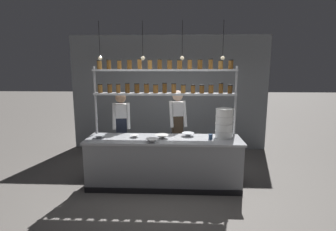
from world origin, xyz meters
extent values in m
plane|color=slate|center=(0.00, 0.00, 0.00)|extent=(40.00, 40.00, 0.00)
cube|color=gray|center=(0.00, 2.41, 1.53)|extent=(5.26, 0.12, 3.05)
cube|color=gray|center=(0.00, 0.00, 0.44)|extent=(2.80, 0.72, 0.88)
cube|color=#ADAFB5|center=(0.00, 0.00, 0.90)|extent=(2.86, 0.76, 0.04)
cube|color=black|center=(0.00, -0.36, 0.05)|extent=(2.80, 0.03, 0.10)
cylinder|color=#ADAFB5|center=(-1.35, 0.33, 1.12)|extent=(0.04, 0.04, 2.24)
cylinder|color=#ADAFB5|center=(1.35, 0.33, 1.12)|extent=(0.04, 0.04, 2.24)
cube|color=#ADAFB5|center=(0.00, 0.33, 1.71)|extent=(2.70, 0.28, 0.04)
cylinder|color=brown|center=(-1.25, 0.33, 1.81)|extent=(0.09, 0.09, 0.15)
cylinder|color=black|center=(-1.25, 0.33, 1.89)|extent=(0.09, 0.09, 0.02)
cylinder|color=brown|center=(-1.06, 0.33, 1.81)|extent=(0.09, 0.09, 0.16)
cylinder|color=black|center=(-1.06, 0.33, 1.90)|extent=(0.09, 0.09, 0.02)
cylinder|color=brown|center=(-0.89, 0.33, 1.81)|extent=(0.08, 0.08, 0.16)
cylinder|color=black|center=(-0.89, 0.33, 1.90)|extent=(0.08, 0.08, 0.02)
cylinder|color=#513314|center=(-0.72, 0.33, 1.81)|extent=(0.09, 0.09, 0.17)
cylinder|color=black|center=(-0.72, 0.33, 1.91)|extent=(0.09, 0.09, 0.02)
cylinder|color=#513314|center=(-0.53, 0.33, 1.81)|extent=(0.10, 0.10, 0.17)
cylinder|color=black|center=(-0.53, 0.33, 1.91)|extent=(0.10, 0.10, 0.02)
cylinder|color=brown|center=(-0.35, 0.33, 1.81)|extent=(0.10, 0.10, 0.16)
cylinder|color=black|center=(-0.35, 0.33, 1.90)|extent=(0.10, 0.10, 0.02)
cylinder|color=brown|center=(-0.17, 0.33, 1.80)|extent=(0.10, 0.10, 0.15)
cylinder|color=black|center=(-0.17, 0.33, 1.89)|extent=(0.10, 0.10, 0.02)
cylinder|color=#513314|center=(0.00, 0.33, 1.82)|extent=(0.09, 0.09, 0.18)
cylinder|color=black|center=(0.00, 0.33, 1.92)|extent=(0.09, 0.09, 0.02)
cylinder|color=brown|center=(0.17, 0.33, 1.81)|extent=(0.09, 0.09, 0.17)
cylinder|color=black|center=(0.17, 0.33, 1.91)|extent=(0.09, 0.09, 0.02)
cylinder|color=brown|center=(0.35, 0.33, 1.80)|extent=(0.09, 0.09, 0.15)
cylinder|color=black|center=(0.35, 0.33, 1.89)|extent=(0.09, 0.09, 0.02)
cylinder|color=brown|center=(0.54, 0.33, 1.80)|extent=(0.08, 0.08, 0.14)
cylinder|color=black|center=(0.54, 0.33, 1.88)|extent=(0.08, 0.08, 0.02)
cylinder|color=brown|center=(0.71, 0.33, 1.80)|extent=(0.09, 0.09, 0.14)
cylinder|color=black|center=(0.71, 0.33, 1.88)|extent=(0.09, 0.09, 0.02)
cylinder|color=brown|center=(0.88, 0.33, 1.80)|extent=(0.10, 0.10, 0.15)
cylinder|color=black|center=(0.88, 0.33, 1.89)|extent=(0.10, 0.10, 0.02)
cylinder|color=brown|center=(1.07, 0.33, 1.82)|extent=(0.08, 0.08, 0.18)
cylinder|color=black|center=(1.07, 0.33, 1.92)|extent=(0.09, 0.09, 0.02)
cylinder|color=#513314|center=(1.24, 0.33, 1.80)|extent=(0.09, 0.09, 0.14)
cylinder|color=black|center=(1.24, 0.33, 1.88)|extent=(0.09, 0.09, 0.02)
cube|color=#ADAFB5|center=(0.00, 0.33, 2.16)|extent=(2.70, 0.28, 0.04)
cylinder|color=brown|center=(-1.24, 0.33, 2.26)|extent=(0.09, 0.09, 0.15)
cylinder|color=black|center=(-1.24, 0.33, 2.34)|extent=(0.09, 0.09, 0.02)
cylinder|color=#513314|center=(-1.06, 0.33, 2.26)|extent=(0.08, 0.08, 0.16)
cylinder|color=black|center=(-1.06, 0.33, 2.35)|extent=(0.08, 0.08, 0.02)
cylinder|color=brown|center=(-0.86, 0.33, 2.26)|extent=(0.08, 0.08, 0.16)
cylinder|color=black|center=(-0.86, 0.33, 2.34)|extent=(0.08, 0.08, 0.02)
cylinder|color=#513314|center=(-0.66, 0.33, 2.26)|extent=(0.09, 0.09, 0.16)
cylinder|color=black|center=(-0.66, 0.33, 2.35)|extent=(0.09, 0.09, 0.02)
cylinder|color=brown|center=(-0.47, 0.33, 2.27)|extent=(0.08, 0.08, 0.18)
cylinder|color=black|center=(-0.47, 0.33, 2.37)|extent=(0.08, 0.08, 0.02)
cylinder|color=brown|center=(-0.28, 0.33, 2.26)|extent=(0.08, 0.08, 0.16)
cylinder|color=black|center=(-0.28, 0.33, 2.35)|extent=(0.08, 0.08, 0.02)
cylinder|color=#513314|center=(-0.09, 0.33, 2.26)|extent=(0.09, 0.09, 0.17)
cylinder|color=black|center=(-0.09, 0.33, 2.36)|extent=(0.09, 0.09, 0.02)
cylinder|color=brown|center=(0.09, 0.33, 2.26)|extent=(0.09, 0.09, 0.16)
cylinder|color=black|center=(0.09, 0.33, 2.35)|extent=(0.09, 0.09, 0.02)
cylinder|color=brown|center=(0.28, 0.33, 2.26)|extent=(0.10, 0.10, 0.16)
cylinder|color=black|center=(0.28, 0.33, 2.35)|extent=(0.10, 0.10, 0.02)
cylinder|color=brown|center=(0.47, 0.33, 2.26)|extent=(0.08, 0.08, 0.17)
cylinder|color=black|center=(0.47, 0.33, 2.36)|extent=(0.08, 0.08, 0.02)
cylinder|color=#513314|center=(0.66, 0.33, 2.26)|extent=(0.09, 0.09, 0.17)
cylinder|color=black|center=(0.66, 0.33, 2.35)|extent=(0.10, 0.10, 0.02)
cylinder|color=brown|center=(0.86, 0.33, 2.27)|extent=(0.08, 0.08, 0.17)
cylinder|color=black|center=(0.86, 0.33, 2.36)|extent=(0.08, 0.08, 0.02)
cylinder|color=brown|center=(1.05, 0.33, 2.25)|extent=(0.08, 0.08, 0.15)
cylinder|color=black|center=(1.05, 0.33, 2.34)|extent=(0.09, 0.09, 0.02)
cylinder|color=brown|center=(1.23, 0.33, 2.26)|extent=(0.09, 0.09, 0.16)
cylinder|color=black|center=(1.23, 0.33, 2.34)|extent=(0.09, 0.09, 0.02)
cylinder|color=black|center=(-1.00, 0.63, 0.41)|extent=(0.11, 0.11, 0.82)
cylinder|color=black|center=(-0.85, 0.67, 0.41)|extent=(0.11, 0.11, 0.82)
cube|color=#232838|center=(-0.93, 0.65, 1.00)|extent=(0.25, 0.21, 0.36)
cube|color=white|center=(-0.93, 0.65, 1.32)|extent=(0.25, 0.22, 0.29)
sphere|color=#A37A5B|center=(-0.93, 0.65, 1.60)|extent=(0.22, 0.22, 0.22)
cylinder|color=white|center=(-1.06, 0.56, 1.22)|extent=(0.12, 0.26, 0.54)
cylinder|color=white|center=(-0.77, 0.62, 1.22)|extent=(0.12, 0.26, 0.54)
cylinder|color=black|center=(0.17, 0.80, 0.42)|extent=(0.11, 0.11, 0.84)
cylinder|color=black|center=(0.32, 0.83, 0.42)|extent=(0.11, 0.11, 0.84)
cube|color=#473828|center=(0.25, 0.82, 1.02)|extent=(0.25, 0.21, 0.36)
cube|color=white|center=(0.25, 0.82, 1.35)|extent=(0.25, 0.22, 0.30)
sphere|color=beige|center=(0.25, 0.82, 1.63)|extent=(0.22, 0.22, 0.22)
cylinder|color=white|center=(0.12, 0.73, 1.25)|extent=(0.12, 0.26, 0.55)
cylinder|color=white|center=(0.40, 0.79, 1.25)|extent=(0.12, 0.26, 0.55)
cylinder|color=white|center=(1.11, 0.10, 0.98)|extent=(0.31, 0.31, 0.13)
cylinder|color=silver|center=(1.11, 0.10, 1.05)|extent=(0.33, 0.33, 0.01)
cylinder|color=white|center=(1.11, 0.10, 1.12)|extent=(0.31, 0.31, 0.13)
cylinder|color=silver|center=(1.11, 0.10, 1.19)|extent=(0.33, 0.33, 0.01)
cylinder|color=white|center=(1.11, 0.10, 1.26)|extent=(0.31, 0.31, 0.13)
cylinder|color=silver|center=(1.11, 0.10, 1.33)|extent=(0.33, 0.33, 0.01)
cylinder|color=white|center=(1.11, 0.10, 1.40)|extent=(0.31, 0.31, 0.13)
cylinder|color=silver|center=(1.11, 0.10, 1.47)|extent=(0.33, 0.33, 0.01)
cylinder|color=#B2B7BC|center=(-1.20, -0.02, 0.93)|extent=(0.10, 0.10, 0.01)
cone|color=#B2B7BC|center=(-1.20, -0.02, 0.95)|extent=(0.22, 0.22, 0.06)
cylinder|color=silver|center=(-0.03, 0.00, 0.93)|extent=(0.11, 0.11, 0.01)
cone|color=silver|center=(-0.03, 0.00, 0.96)|extent=(0.26, 0.26, 0.07)
cylinder|color=silver|center=(0.45, 0.19, 0.93)|extent=(0.11, 0.11, 0.01)
cone|color=silver|center=(0.45, 0.19, 0.95)|extent=(0.24, 0.24, 0.07)
cylinder|color=white|center=(-0.55, 0.06, 0.93)|extent=(0.08, 0.08, 0.01)
cone|color=white|center=(-0.55, 0.06, 0.94)|extent=(0.17, 0.17, 0.05)
cylinder|color=white|center=(-0.19, -0.26, 0.93)|extent=(0.11, 0.11, 0.01)
cone|color=white|center=(-0.19, -0.26, 0.95)|extent=(0.23, 0.23, 0.06)
cylinder|color=#334C70|center=(0.86, -0.03, 0.97)|extent=(0.07, 0.07, 0.10)
cylinder|color=black|center=(-1.12, 0.00, 2.69)|extent=(0.01, 0.01, 0.63)
sphere|color=#F9E5B2|center=(-1.12, 0.00, 2.37)|extent=(0.07, 0.07, 0.07)
cylinder|color=black|center=(-0.36, 0.00, 2.69)|extent=(0.01, 0.01, 0.63)
sphere|color=#F9E5B2|center=(-0.36, 0.00, 2.37)|extent=(0.07, 0.07, 0.07)
cylinder|color=black|center=(0.33, 0.00, 2.69)|extent=(0.01, 0.01, 0.63)
sphere|color=#F9E5B2|center=(0.33, 0.00, 2.37)|extent=(0.07, 0.07, 0.07)
cylinder|color=black|center=(1.03, 0.00, 2.69)|extent=(0.01, 0.01, 0.63)
sphere|color=#F9E5B2|center=(1.03, 0.00, 2.37)|extent=(0.07, 0.07, 0.07)
camera|label=1|loc=(0.28, -4.67, 2.20)|focal=28.00mm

